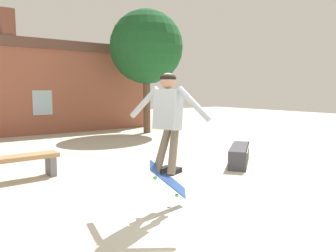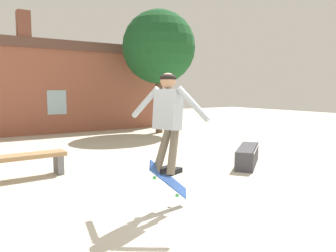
{
  "view_description": "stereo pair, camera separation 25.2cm",
  "coord_description": "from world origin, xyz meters",
  "px_view_note": "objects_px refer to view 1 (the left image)",
  "views": [
    {
      "loc": [
        -2.92,
        -3.21,
        1.65
      ],
      "look_at": [
        -0.33,
        0.34,
        1.16
      ],
      "focal_mm": 35.0,
      "sensor_mm": 36.0,
      "label": 1
    },
    {
      "loc": [
        -2.72,
        -3.35,
        1.65
      ],
      "look_at": [
        -0.33,
        0.34,
        1.16
      ],
      "focal_mm": 35.0,
      "sensor_mm": 36.0,
      "label": 2
    }
  ],
  "objects_px": {
    "skater": "(168,114)",
    "tree_right": "(146,47)",
    "park_bench": "(8,163)",
    "skateboard_flipping": "(168,180)",
    "skate_ledge": "(239,155)"
  },
  "relations": [
    {
      "from": "skate_ledge",
      "to": "skateboard_flipping",
      "type": "xyz_separation_m",
      "value": [
        -2.91,
        -1.28,
        0.2
      ]
    },
    {
      "from": "tree_right",
      "to": "skate_ledge",
      "type": "relative_size",
      "value": 3.33
    },
    {
      "from": "tree_right",
      "to": "skate_ledge",
      "type": "distance_m",
      "value": 6.64
    },
    {
      "from": "skate_ledge",
      "to": "skater",
      "type": "relative_size",
      "value": 1.02
    },
    {
      "from": "tree_right",
      "to": "park_bench",
      "type": "bearing_deg",
      "value": -142.97
    },
    {
      "from": "park_bench",
      "to": "skater",
      "type": "height_order",
      "value": "skater"
    },
    {
      "from": "park_bench",
      "to": "skateboard_flipping",
      "type": "height_order",
      "value": "skateboard_flipping"
    },
    {
      "from": "park_bench",
      "to": "skate_ledge",
      "type": "relative_size",
      "value": 1.27
    },
    {
      "from": "tree_right",
      "to": "skater",
      "type": "height_order",
      "value": "tree_right"
    },
    {
      "from": "park_bench",
      "to": "skateboard_flipping",
      "type": "xyz_separation_m",
      "value": [
        1.54,
        -2.76,
        0.07
      ]
    },
    {
      "from": "tree_right",
      "to": "park_bench",
      "type": "relative_size",
      "value": 2.62
    },
    {
      "from": "park_bench",
      "to": "skate_ledge",
      "type": "bearing_deg",
      "value": -20.36
    },
    {
      "from": "skateboard_flipping",
      "to": "skater",
      "type": "bearing_deg",
      "value": -130.01
    },
    {
      "from": "skater",
      "to": "tree_right",
      "type": "bearing_deg",
      "value": 38.51
    },
    {
      "from": "skate_ledge",
      "to": "park_bench",
      "type": "bearing_deg",
      "value": 123.85
    }
  ]
}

